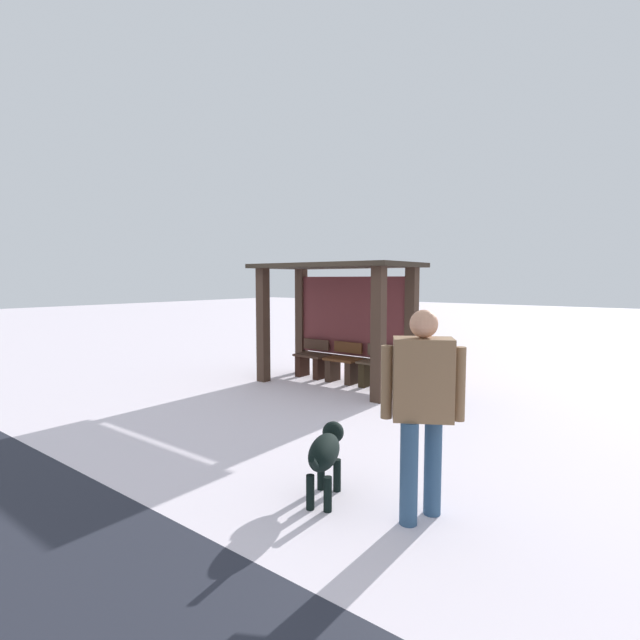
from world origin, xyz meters
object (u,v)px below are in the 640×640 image
at_px(bench_left_inside, 312,362).
at_px(dog, 326,452).
at_px(bench_right_inside, 378,371).
at_px(person_walking, 422,397).
at_px(bench_center_inside, 343,366).
at_px(bus_shelter, 340,301).

height_order(bench_left_inside, dog, bench_left_inside).
relative_size(bench_left_inside, dog, 0.85).
height_order(bench_right_inside, person_walking, person_walking).
relative_size(bench_left_inside, bench_center_inside, 0.99).
xyz_separation_m(bench_left_inside, bench_right_inside, (1.48, 0.00, 0.00)).
bearing_deg(bench_right_inside, dog, -65.23).
bearing_deg(bench_left_inside, dog, -49.91).
distance_m(bus_shelter, bench_center_inside, 1.22).
xyz_separation_m(bus_shelter, bench_right_inside, (0.74, 0.10, -1.22)).
distance_m(bench_center_inside, dog, 4.66).
distance_m(bench_left_inside, bench_right_inside, 1.48).
bearing_deg(bench_left_inside, bus_shelter, -7.75).
height_order(bus_shelter, bench_right_inside, bus_shelter).
distance_m(bench_left_inside, dog, 5.10).
relative_size(bus_shelter, person_walking, 1.75).
distance_m(bus_shelter, dog, 4.71).
bearing_deg(bench_center_inside, person_walking, -48.01).
xyz_separation_m(bench_right_inside, dog, (1.80, -3.90, 0.11)).
xyz_separation_m(bench_center_inside, bench_right_inside, (0.74, 0.00, -0.00)).
xyz_separation_m(person_walking, dog, (-0.82, -0.16, -0.58)).
bearing_deg(bench_left_inside, person_walking, -42.31).
bearing_deg(person_walking, bench_right_inside, 125.06).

